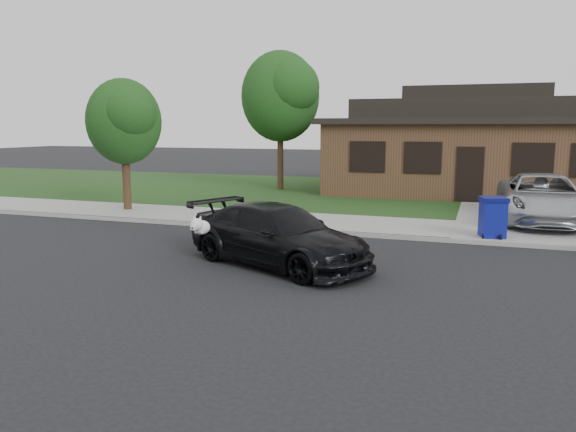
% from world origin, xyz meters
% --- Properties ---
extents(ground, '(120.00, 120.00, 0.00)m').
position_xyz_m(ground, '(0.00, 0.00, 0.00)').
color(ground, black).
rests_on(ground, ground).
extents(sidewalk, '(60.00, 3.00, 0.12)m').
position_xyz_m(sidewalk, '(0.00, 5.00, 0.06)').
color(sidewalk, gray).
rests_on(sidewalk, ground).
extents(curb, '(60.00, 0.12, 0.12)m').
position_xyz_m(curb, '(0.00, 3.50, 0.06)').
color(curb, gray).
rests_on(curb, ground).
extents(lawn, '(60.00, 13.00, 0.13)m').
position_xyz_m(lawn, '(0.00, 13.00, 0.07)').
color(lawn, '#193814').
rests_on(lawn, ground).
extents(driveway, '(4.50, 13.00, 0.14)m').
position_xyz_m(driveway, '(6.00, 10.00, 0.07)').
color(driveway, gray).
rests_on(driveway, ground).
extents(sedan, '(4.98, 3.64, 1.34)m').
position_xyz_m(sedan, '(0.26, -0.29, 0.67)').
color(sedan, black).
rests_on(sedan, ground).
extents(minivan, '(2.61, 5.36, 1.47)m').
position_xyz_m(minivan, '(6.25, 7.02, 0.87)').
color(minivan, '#B2B5BA').
rests_on(minivan, driveway).
extents(recycling_bin, '(0.80, 0.80, 1.09)m').
position_xyz_m(recycling_bin, '(4.79, 3.93, 0.67)').
color(recycling_bin, navy).
rests_on(recycling_bin, sidewalk).
extents(house, '(12.60, 8.60, 4.65)m').
position_xyz_m(house, '(4.00, 15.00, 2.13)').
color(house, '#422B1C').
rests_on(house, ground).
extents(tree_0, '(3.78, 3.60, 6.34)m').
position_xyz_m(tree_0, '(-4.34, 12.88, 4.48)').
color(tree_0, '#332114').
rests_on(tree_0, ground).
extents(tree_2, '(2.73, 2.60, 4.59)m').
position_xyz_m(tree_2, '(-7.38, 5.11, 3.27)').
color(tree_2, '#332114').
rests_on(tree_2, ground).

